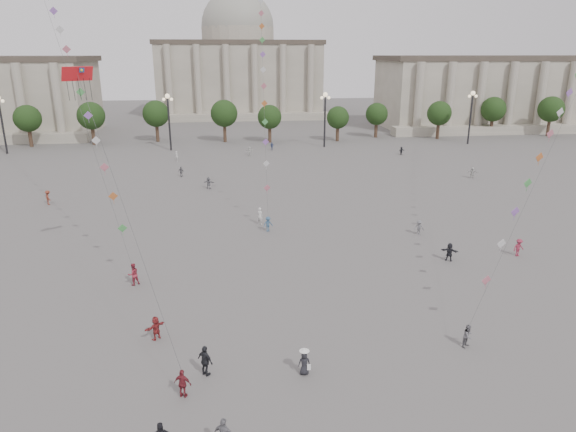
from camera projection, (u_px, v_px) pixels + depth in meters
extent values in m
plane|color=#504D4B|center=(296.00, 335.00, 34.35)|extent=(360.00, 360.00, 0.00)
cube|color=gray|center=(539.00, 93.00, 130.09)|extent=(80.00, 22.00, 16.00)
cube|color=#443B31|center=(545.00, 58.00, 127.46)|extent=(81.60, 22.44, 1.20)
cube|color=gray|center=(567.00, 128.00, 119.94)|extent=(84.00, 4.00, 2.00)
cube|color=gray|center=(239.00, 80.00, 154.21)|extent=(46.00, 30.00, 20.00)
cube|color=#443B31|center=(238.00, 43.00, 150.97)|extent=(46.92, 30.60, 1.20)
cube|color=gray|center=(242.00, 117.00, 140.89)|extent=(48.30, 4.00, 2.00)
cylinder|color=gray|center=(238.00, 36.00, 150.39)|extent=(21.00, 21.00, 5.00)
sphere|color=gray|center=(238.00, 27.00, 149.62)|extent=(21.00, 21.00, 21.00)
cylinder|color=#3B291D|center=(38.00, 137.00, 102.88)|extent=(0.70, 0.70, 3.52)
sphere|color=black|center=(35.00, 119.00, 101.75)|extent=(5.12, 5.12, 5.12)
cylinder|color=#3B291D|center=(99.00, 136.00, 104.22)|extent=(0.70, 0.70, 3.52)
sphere|color=black|center=(97.00, 118.00, 103.09)|extent=(5.12, 5.12, 5.12)
cylinder|color=#3B291D|center=(160.00, 135.00, 105.56)|extent=(0.70, 0.70, 3.52)
sphere|color=black|center=(158.00, 117.00, 104.43)|extent=(5.12, 5.12, 5.12)
cylinder|color=#3B291D|center=(218.00, 134.00, 106.90)|extent=(0.70, 0.70, 3.52)
sphere|color=black|center=(218.00, 116.00, 105.77)|extent=(5.12, 5.12, 5.12)
cylinder|color=#3B291D|center=(275.00, 133.00, 108.23)|extent=(0.70, 0.70, 3.52)
sphere|color=black|center=(275.00, 115.00, 107.11)|extent=(5.12, 5.12, 5.12)
cylinder|color=#3B291D|center=(331.00, 132.00, 109.57)|extent=(0.70, 0.70, 3.52)
sphere|color=black|center=(332.00, 114.00, 108.45)|extent=(5.12, 5.12, 5.12)
cylinder|color=#3B291D|center=(386.00, 131.00, 110.91)|extent=(0.70, 0.70, 3.52)
sphere|color=black|center=(387.00, 114.00, 109.78)|extent=(5.12, 5.12, 5.12)
cylinder|color=#3B291D|center=(439.00, 130.00, 112.25)|extent=(0.70, 0.70, 3.52)
sphere|color=black|center=(441.00, 113.00, 111.12)|extent=(5.12, 5.12, 5.12)
cylinder|color=#3B291D|center=(491.00, 129.00, 113.59)|extent=(0.70, 0.70, 3.52)
sphere|color=black|center=(493.00, 112.00, 112.46)|extent=(5.12, 5.12, 5.12)
cylinder|color=#3B291D|center=(542.00, 128.00, 114.93)|extent=(0.70, 0.70, 3.52)
sphere|color=black|center=(544.00, 112.00, 113.80)|extent=(5.12, 5.12, 5.12)
cylinder|color=#262628|center=(3.00, 127.00, 93.99)|extent=(0.36, 0.36, 10.00)
sphere|color=#FFE5B2|center=(3.00, 101.00, 92.66)|extent=(0.60, 0.60, 0.60)
cylinder|color=#262628|center=(169.00, 124.00, 97.34)|extent=(0.36, 0.36, 10.00)
sphere|color=#FFE5B2|center=(167.00, 96.00, 95.75)|extent=(0.90, 0.90, 0.90)
sphere|color=#FFE5B2|center=(164.00, 99.00, 95.85)|extent=(0.60, 0.60, 0.60)
sphere|color=#FFE5B2|center=(171.00, 99.00, 96.01)|extent=(0.60, 0.60, 0.60)
cylinder|color=#262628|center=(325.00, 122.00, 100.68)|extent=(0.36, 0.36, 10.00)
sphere|color=#FFE5B2|center=(325.00, 95.00, 99.09)|extent=(0.90, 0.90, 0.90)
sphere|color=#FFE5B2|center=(322.00, 98.00, 99.20)|extent=(0.60, 0.60, 0.60)
sphere|color=#FFE5B2|center=(329.00, 98.00, 99.35)|extent=(0.60, 0.60, 0.60)
cylinder|color=#262628|center=(470.00, 119.00, 104.03)|extent=(0.36, 0.36, 10.00)
sphere|color=#FFE5B2|center=(473.00, 93.00, 102.44)|extent=(0.90, 0.90, 0.90)
sphere|color=#FFE5B2|center=(469.00, 96.00, 102.54)|extent=(0.60, 0.60, 0.60)
sphere|color=#FFE5B2|center=(476.00, 96.00, 102.70)|extent=(0.60, 0.60, 0.60)
imported|color=navy|center=(272.00, 146.00, 98.64)|extent=(0.92, 0.44, 1.53)
imported|color=black|center=(449.00, 252.00, 46.39)|extent=(1.62, 1.19, 1.69)
imported|color=silver|center=(249.00, 151.00, 93.65)|extent=(1.54, 1.09, 1.60)
imported|color=slate|center=(419.00, 227.00, 53.10)|extent=(1.14, 0.92, 1.54)
imported|color=silver|center=(472.00, 173.00, 76.88)|extent=(1.59, 1.13, 1.66)
imported|color=maroon|center=(519.00, 248.00, 47.46)|extent=(1.19, 0.84, 1.68)
imported|color=black|center=(401.00, 151.00, 94.29)|extent=(1.41, 1.05, 1.48)
imported|color=silver|center=(177.00, 156.00, 88.70)|extent=(0.72, 0.78, 1.78)
imported|color=slate|center=(209.00, 183.00, 70.85)|extent=(1.60, 0.99, 1.65)
imported|color=silver|center=(260.00, 216.00, 56.22)|extent=(0.84, 0.79, 1.93)
imported|color=#5E5E63|center=(181.00, 172.00, 77.67)|extent=(1.00, 0.67, 1.57)
imported|color=maroon|center=(48.00, 197.00, 63.50)|extent=(1.20, 1.34, 1.80)
imported|color=maroon|center=(183.00, 384.00, 28.00)|extent=(1.08, 0.74, 1.70)
imported|color=black|center=(205.00, 361.00, 29.86)|extent=(1.14, 1.12, 1.92)
imported|color=maroon|center=(156.00, 328.00, 33.70)|extent=(1.43, 1.38, 1.63)
imported|color=maroon|center=(133.00, 274.00, 41.56)|extent=(1.14, 1.07, 1.86)
imported|color=#335474|center=(268.00, 224.00, 53.99)|extent=(1.19, 0.90, 1.64)
imported|color=slate|center=(468.00, 336.00, 32.84)|extent=(0.95, 0.92, 1.55)
imported|color=black|center=(304.00, 363.00, 30.03)|extent=(0.74, 0.50, 1.47)
cone|color=white|center=(304.00, 350.00, 29.76)|extent=(0.52, 0.52, 0.14)
cylinder|color=white|center=(304.00, 351.00, 29.78)|extent=(0.60, 0.60, 0.02)
cube|color=white|center=(309.00, 367.00, 29.97)|extent=(0.22, 0.10, 0.35)
cube|color=red|center=(77.00, 74.00, 36.85)|extent=(2.12, 1.64, 1.02)
cube|color=#198D40|center=(72.00, 70.00, 36.70)|extent=(0.40, 0.35, 0.34)
cube|color=#1B4692|center=(82.00, 70.00, 36.78)|extent=(0.40, 0.35, 0.34)
sphere|color=gold|center=(71.00, 70.00, 36.66)|extent=(0.20, 0.20, 0.20)
sphere|color=gold|center=(82.00, 70.00, 36.74)|extent=(0.20, 0.20, 0.20)
cylinder|color=#3F3F3F|center=(122.00, 202.00, 32.31)|extent=(0.02, 0.02, 22.81)
cube|color=#46974A|center=(122.00, 228.00, 41.91)|extent=(0.76, 0.25, 0.76)
cube|color=#B9602B|center=(113.00, 196.00, 42.60)|extent=(0.76, 0.25, 0.76)
cube|color=#B86172|center=(104.00, 167.00, 43.35)|extent=(0.76, 0.25, 0.76)
cube|color=silver|center=(96.00, 140.00, 44.13)|extent=(0.76, 0.25, 0.76)
cube|color=#8D59B2|center=(88.00, 115.00, 44.94)|extent=(0.76, 0.25, 0.76)
cube|color=#46974A|center=(81.00, 92.00, 45.76)|extent=(0.76, 0.25, 0.76)
cube|color=#B9602B|center=(73.00, 70.00, 46.60)|extent=(0.76, 0.25, 0.76)
cube|color=#B86172|center=(66.00, 49.00, 47.45)|extent=(0.76, 0.25, 0.76)
cube|color=silver|center=(60.00, 30.00, 48.31)|extent=(0.76, 0.25, 0.76)
cube|color=#8D59B2|center=(53.00, 11.00, 49.18)|extent=(0.76, 0.25, 0.76)
cylinder|color=#3F3F3F|center=(261.00, 14.00, 69.06)|extent=(0.02, 0.02, 62.94)
cube|color=#B86172|center=(267.00, 188.00, 54.68)|extent=(0.76, 0.25, 0.76)
cube|color=silver|center=(266.00, 164.00, 55.74)|extent=(0.76, 0.25, 0.76)
cube|color=#8D59B2|center=(266.00, 142.00, 56.86)|extent=(0.76, 0.25, 0.76)
cube|color=#46974A|center=(265.00, 122.00, 58.01)|extent=(0.76, 0.25, 0.76)
cube|color=#B9602B|center=(264.00, 103.00, 59.18)|extent=(0.76, 0.25, 0.76)
cube|color=#B86172|center=(264.00, 86.00, 60.37)|extent=(0.76, 0.25, 0.76)
cube|color=silver|center=(263.00, 70.00, 61.57)|extent=(0.76, 0.25, 0.76)
cube|color=#8D59B2|center=(263.00, 54.00, 62.78)|extent=(0.76, 0.25, 0.76)
cube|color=#46974A|center=(262.00, 40.00, 64.00)|extent=(0.76, 0.25, 0.76)
cube|color=#B9602B|center=(262.00, 26.00, 65.23)|extent=(0.76, 0.25, 0.76)
cube|color=#B86172|center=(261.00, 13.00, 66.47)|extent=(0.76, 0.25, 0.76)
cube|color=silver|center=(261.00, 1.00, 67.72)|extent=(0.76, 0.25, 0.76)
cube|color=#B86172|center=(486.00, 280.00, 33.79)|extent=(0.76, 0.25, 0.76)
cube|color=silver|center=(501.00, 244.00, 35.09)|extent=(0.76, 0.25, 0.76)
cube|color=#8D59B2|center=(515.00, 212.00, 36.44)|extent=(0.76, 0.25, 0.76)
cube|color=#46974A|center=(528.00, 183.00, 37.81)|extent=(0.76, 0.25, 0.76)
cube|color=#B9602B|center=(540.00, 157.00, 39.20)|extent=(0.76, 0.25, 0.76)
cube|color=#B86172|center=(550.00, 134.00, 40.61)|extent=(0.76, 0.25, 0.76)
cube|color=silver|center=(560.00, 112.00, 42.02)|extent=(0.76, 0.25, 0.76)
cube|color=#8D59B2|center=(569.00, 92.00, 43.45)|extent=(0.76, 0.25, 0.76)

